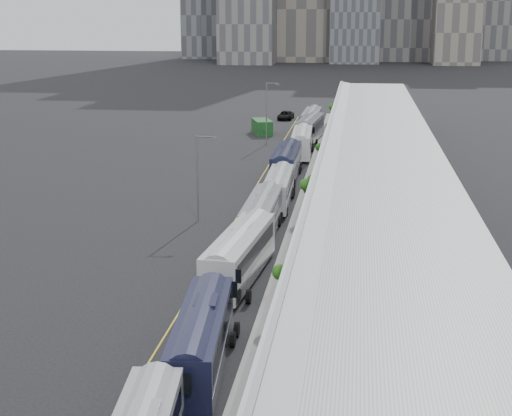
% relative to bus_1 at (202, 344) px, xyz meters
% --- Properties ---
extents(sidewalk, '(10.00, 170.00, 0.12)m').
position_rel_bus_1_xyz_m(sidewalk, '(7.16, 34.99, -1.54)').
color(sidewalk, gray).
rests_on(sidewalk, ground).
extents(lane_line, '(0.12, 160.00, 0.02)m').
position_rel_bus_1_xyz_m(lane_line, '(-3.34, 34.99, -1.59)').
color(lane_line, gold).
rests_on(lane_line, ground).
extents(depot, '(12.45, 160.40, 7.20)m').
position_rel_bus_1_xyz_m(depot, '(11.15, 34.99, 1.91)').
color(depot, gray).
rests_on(depot, ground).
extents(bus_1, '(3.63, 13.15, 3.79)m').
position_rel_bus_1_xyz_m(bus_1, '(0.00, 0.00, 0.00)').
color(bus_1, '#161731').
rests_on(bus_1, ground).
extents(bus_2, '(4.03, 14.05, 4.05)m').
position_rel_bus_1_xyz_m(bus_2, '(-0.16, 15.88, 0.11)').
color(bus_2, silver).
rests_on(bus_2, ground).
extents(bus_3, '(2.93, 13.15, 3.84)m').
position_rel_bus_1_xyz_m(bus_3, '(-0.02, 28.67, 0.02)').
color(bus_3, gray).
rests_on(bus_3, ground).
extents(bus_4, '(2.82, 12.61, 3.67)m').
position_rel_bus_1_xyz_m(bus_4, '(0.34, 40.69, -0.05)').
color(bus_4, '#B9BDC4').
rests_on(bus_4, ground).
extents(bus_5, '(3.11, 14.05, 4.10)m').
position_rel_bus_1_xyz_m(bus_5, '(-0.11, 54.49, 0.13)').
color(bus_5, '#171A33').
rests_on(bus_5, ground).
extents(bus_6, '(3.20, 13.44, 3.90)m').
position_rel_bus_1_xyz_m(bus_6, '(0.60, 71.18, 0.05)').
color(bus_6, silver).
rests_on(bus_6, ground).
extents(bus_7, '(3.97, 14.12, 4.07)m').
position_rel_bus_1_xyz_m(bus_7, '(0.89, 85.20, 0.12)').
color(bus_7, slate).
rests_on(bus_7, ground).
extents(bus_8, '(2.95, 13.29, 3.87)m').
position_rel_bus_1_xyz_m(bus_8, '(0.46, 96.11, 0.03)').
color(bus_8, '#909399').
rests_on(bus_8, ground).
extents(tree_1, '(1.48, 1.48, 3.81)m').
position_rel_bus_1_xyz_m(tree_1, '(4.22, 9.06, 1.42)').
color(tree_1, black).
rests_on(tree_1, ground).
extents(tree_2, '(1.67, 1.67, 4.24)m').
position_rel_bus_1_xyz_m(tree_2, '(4.12, 35.66, 1.76)').
color(tree_2, black).
rests_on(tree_2, ground).
extents(tree_3, '(1.50, 1.50, 3.72)m').
position_rel_bus_1_xyz_m(tree_3, '(4.21, 60.78, 1.33)').
color(tree_3, black).
rests_on(tree_3, ground).
extents(tree_4, '(1.01, 1.01, 3.53)m').
position_rel_bus_1_xyz_m(tree_4, '(4.45, 80.63, 1.29)').
color(tree_4, black).
rests_on(tree_4, ground).
extents(tree_5, '(1.59, 1.59, 3.97)m').
position_rel_bus_1_xyz_m(tree_5, '(4.16, 104.94, 1.53)').
color(tree_5, black).
rests_on(tree_5, ground).
extents(street_lamp_near, '(2.04, 0.22, 8.67)m').
position_rel_bus_1_xyz_m(street_lamp_near, '(-6.78, 32.84, 3.42)').
color(street_lamp_near, '#59595E').
rests_on(street_lamp_near, ground).
extents(street_lamp_far, '(2.04, 0.22, 9.76)m').
position_rel_bus_1_xyz_m(street_lamp_far, '(-5.51, 80.29, 3.98)').
color(street_lamp_far, '#59595E').
rests_on(street_lamp_far, ground).
extents(shipping_container, '(4.42, 6.74, 2.43)m').
position_rel_bus_1_xyz_m(shipping_container, '(-7.77, 91.59, -0.38)').
color(shipping_container, '#15451A').
rests_on(shipping_container, ground).
extents(suv, '(3.02, 6.01, 1.63)m').
position_rel_bus_1_xyz_m(suv, '(-5.47, 110.64, -0.79)').
color(suv, black).
rests_on(suv, ground).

